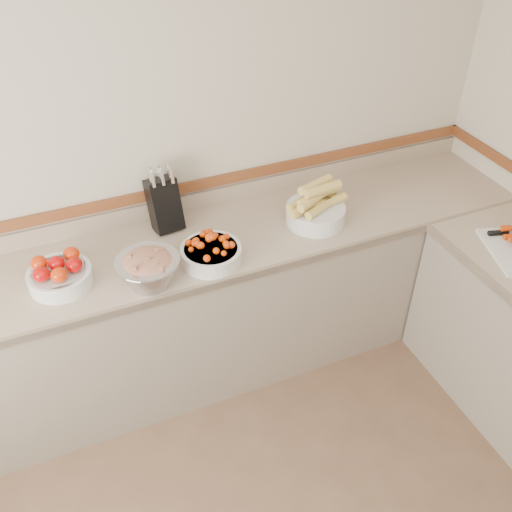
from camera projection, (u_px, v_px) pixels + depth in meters
name	position (u px, v px, depth m)	size (l,w,h in m)	color
back_wall	(141.00, 152.00, 2.86)	(4.00, 4.00, 0.00)	beige
counter_back	(175.00, 315.00, 3.15)	(4.00, 0.65, 1.08)	tan
knife_block	(164.00, 203.00, 2.96)	(0.17, 0.20, 0.36)	black
tomato_bowl	(59.00, 274.00, 2.64)	(0.30, 0.30, 0.15)	silver
cherry_tomato_bowl	(211.00, 252.00, 2.79)	(0.30, 0.30, 0.17)	silver
corn_bowl	(316.00, 208.00, 3.03)	(0.35, 0.32, 0.24)	silver
rhubarb_bowl	(148.00, 269.00, 2.63)	(0.30, 0.30, 0.17)	#B2B2BA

